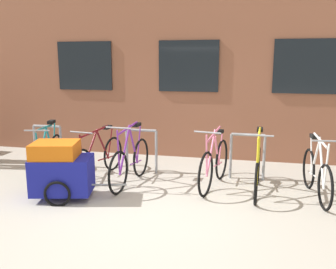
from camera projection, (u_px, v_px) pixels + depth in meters
The scene contains 10 objects.
ground_plane at pixel (150, 214), 5.12m from camera, with size 42.00×42.00×0.00m, color #B2ADA0.
storefront_building at pixel (207, 36), 10.61m from camera, with size 28.00×6.29×5.70m.
bike_rack at pixel (193, 148), 6.77m from camera, with size 6.64×0.05×0.85m.
bicycle_pink at pixel (214, 164), 6.21m from camera, with size 0.48×1.68×1.05m.
bicycle_purple at pixel (130, 162), 6.34m from camera, with size 0.44×1.72×1.11m.
bicycle_yellow at pixel (258, 170), 5.94m from camera, with size 0.44×1.69×1.07m.
bicycle_teal at pixel (48, 156), 6.72m from camera, with size 0.49×1.67×1.04m.
bicycle_maroon at pixel (98, 158), 6.71m from camera, with size 0.45×1.74×0.97m.
bicycle_white at pixel (316, 174), 5.71m from camera, with size 0.44×1.64×1.03m.
bike_trailer at pixel (61, 170), 5.65m from camera, with size 1.48×0.79×0.92m.
Camera 1 is at (1.31, -4.63, 2.11)m, focal length 38.79 mm.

